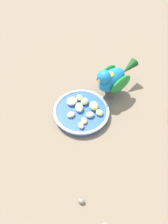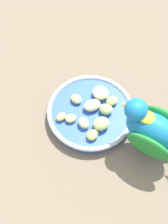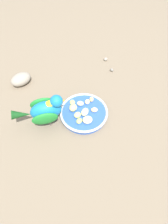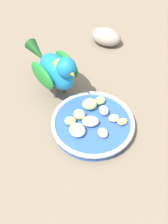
# 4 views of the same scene
# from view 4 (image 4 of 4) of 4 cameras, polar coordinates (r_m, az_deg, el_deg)

# --- Properties ---
(ground_plane) EXTENTS (4.00, 4.00, 0.00)m
(ground_plane) POSITION_cam_4_polar(r_m,az_deg,el_deg) (0.65, 0.40, -4.53)
(ground_plane) COLOR #756651
(feeding_bowl) EXTENTS (0.20, 0.20, 0.03)m
(feeding_bowl) POSITION_cam_4_polar(r_m,az_deg,el_deg) (0.65, 1.88, -2.51)
(feeding_bowl) COLOR #2D56B7
(feeding_bowl) RESTS_ON ground_plane
(apple_piece_0) EXTENTS (0.05, 0.04, 0.03)m
(apple_piece_0) POSITION_cam_4_polar(r_m,az_deg,el_deg) (0.66, 1.19, 1.66)
(apple_piece_0) COLOR #C6D17A
(apple_piece_0) RESTS_ON feeding_bowl
(apple_piece_1) EXTENTS (0.03, 0.03, 0.02)m
(apple_piece_1) POSITION_cam_4_polar(r_m,az_deg,el_deg) (0.64, -0.98, -0.53)
(apple_piece_1) COLOR #C6D17A
(apple_piece_1) RESTS_ON feeding_bowl
(apple_piece_2) EXTENTS (0.05, 0.05, 0.02)m
(apple_piece_2) POSITION_cam_4_polar(r_m,az_deg,el_deg) (0.61, -1.45, -3.82)
(apple_piece_2) COLOR beige
(apple_piece_2) RESTS_ON feeding_bowl
(apple_piece_3) EXTENTS (0.04, 0.04, 0.02)m
(apple_piece_3) POSITION_cam_4_polar(r_m,az_deg,el_deg) (0.67, 3.45, 2.44)
(apple_piece_3) COLOR #B2CC66
(apple_piece_3) RESTS_ON feeding_bowl
(apple_piece_4) EXTENTS (0.05, 0.04, 0.02)m
(apple_piece_4) POSITION_cam_4_polar(r_m,az_deg,el_deg) (0.63, 1.36, -2.00)
(apple_piece_4) COLOR beige
(apple_piece_4) RESTS_ON feeding_bowl
(apple_piece_5) EXTENTS (0.03, 0.03, 0.01)m
(apple_piece_5) POSITION_cam_4_polar(r_m,az_deg,el_deg) (0.64, 6.33, -1.30)
(apple_piece_5) COLOR #E5C67F
(apple_piece_5) RESTS_ON feeding_bowl
(apple_piece_6) EXTENTS (0.03, 0.03, 0.02)m
(apple_piece_6) POSITION_cam_4_polar(r_m,az_deg,el_deg) (0.64, 8.10, -2.04)
(apple_piece_6) COLOR tan
(apple_piece_6) RESTS_ON feeding_bowl
(apple_piece_7) EXTENTS (0.04, 0.03, 0.02)m
(apple_piece_7) POSITION_cam_4_polar(r_m,az_deg,el_deg) (0.61, 4.00, -4.39)
(apple_piece_7) COLOR #E5C67F
(apple_piece_7) RESTS_ON feeding_bowl
(apple_piece_8) EXTENTS (0.03, 0.03, 0.02)m
(apple_piece_8) POSITION_cam_4_polar(r_m,az_deg,el_deg) (0.63, -2.91, -1.87)
(apple_piece_8) COLOR #B2CC66
(apple_piece_8) RESTS_ON feeding_bowl
(apple_piece_9) EXTENTS (0.03, 0.04, 0.02)m
(apple_piece_9) POSITION_cam_4_polar(r_m,az_deg,el_deg) (0.65, 4.24, 0.35)
(apple_piece_9) COLOR beige
(apple_piece_9) RESTS_ON feeding_bowl
(parrot) EXTENTS (0.19, 0.14, 0.15)m
(parrot) POSITION_cam_4_polar(r_m,az_deg,el_deg) (0.68, -6.02, 9.02)
(parrot) COLOR #59544C
(parrot) RESTS_ON ground_plane
(rock_large) EXTENTS (0.10, 0.08, 0.05)m
(rock_large) POSITION_cam_4_polar(r_m,az_deg,el_deg) (0.89, 4.72, 15.58)
(rock_large) COLOR gray
(rock_large) RESTS_ON ground_plane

